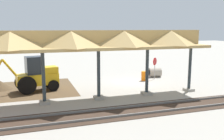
% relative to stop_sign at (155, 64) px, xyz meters
% --- Properties ---
extents(ground_plane, '(120.00, 120.00, 0.00)m').
position_rel_stop_sign_xyz_m(ground_plane, '(2.45, 0.66, -1.55)').
color(ground_plane, '#9E998E').
extents(dirt_work_zone, '(9.04, 7.00, 0.01)m').
position_rel_stop_sign_xyz_m(dirt_work_zone, '(12.69, 0.42, -1.54)').
color(dirt_work_zone, brown).
rests_on(dirt_work_zone, ground).
extents(platform_canopy, '(16.33, 3.20, 4.90)m').
position_rel_stop_sign_xyz_m(platform_canopy, '(7.08, 5.01, 2.62)').
color(platform_canopy, '#9E998E').
rests_on(platform_canopy, ground).
extents(rail_tracks, '(60.00, 2.58, 0.15)m').
position_rel_stop_sign_xyz_m(rail_tracks, '(2.45, 8.29, -1.52)').
color(rail_tracks, slate).
rests_on(rail_tracks, ground).
extents(stop_sign, '(0.63, 0.48, 2.16)m').
position_rel_stop_sign_xyz_m(stop_sign, '(0.00, 0.00, 0.00)').
color(stop_sign, gray).
rests_on(stop_sign, ground).
extents(backhoe, '(5.40, 2.25, 2.82)m').
position_rel_stop_sign_xyz_m(backhoe, '(11.32, 1.25, -0.29)').
color(backhoe, yellow).
rests_on(backhoe, ground).
extents(dirt_mound, '(4.46, 4.46, 1.49)m').
position_rel_stop_sign_xyz_m(dirt_mound, '(14.21, -0.39, -1.55)').
color(dirt_mound, brown).
rests_on(dirt_mound, ground).
extents(concrete_pipe, '(1.29, 1.08, 0.96)m').
position_rel_stop_sign_xyz_m(concrete_pipe, '(-0.56, -1.01, -1.07)').
color(concrete_pipe, '#9E9384').
rests_on(concrete_pipe, ground).
extents(traffic_barrel, '(0.56, 0.56, 0.90)m').
position_rel_stop_sign_xyz_m(traffic_barrel, '(1.27, 0.30, -1.10)').
color(traffic_barrel, orange).
rests_on(traffic_barrel, ground).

